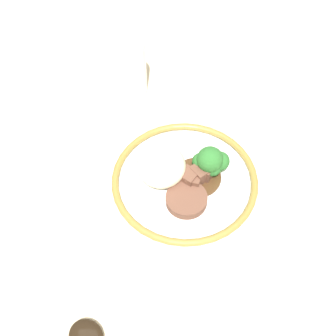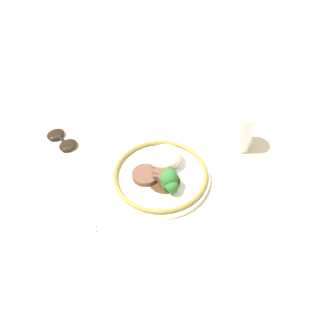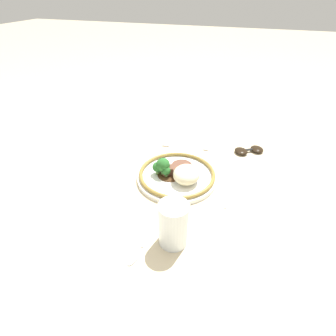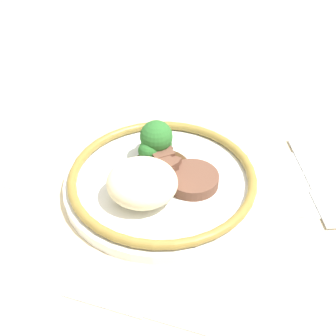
# 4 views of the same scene
# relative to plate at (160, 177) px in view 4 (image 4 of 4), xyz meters

# --- Properties ---
(ground_plane) EXTENTS (8.00, 8.00, 0.00)m
(ground_plane) POSITION_rel_plate_xyz_m (0.03, -0.01, -0.06)
(ground_plane) COLOR tan
(dining_table) EXTENTS (1.56, 1.04, 0.04)m
(dining_table) POSITION_rel_plate_xyz_m (0.03, -0.01, -0.04)
(dining_table) COLOR beige
(dining_table) RESTS_ON ground
(napkin) EXTENTS (0.16, 0.13, 0.00)m
(napkin) POSITION_rel_plate_xyz_m (-0.19, -0.02, -0.02)
(napkin) COLOR white
(napkin) RESTS_ON dining_table
(plate) EXTENTS (0.26, 0.26, 0.07)m
(plate) POSITION_rel_plate_xyz_m (0.00, 0.00, 0.00)
(plate) COLOR white
(plate) RESTS_ON dining_table
(fork) EXTENTS (0.04, 0.18, 0.00)m
(fork) POSITION_rel_plate_xyz_m (-0.20, -0.01, -0.02)
(fork) COLOR silver
(fork) RESTS_ON napkin
(knife) EXTENTS (0.20, 0.06, 0.00)m
(knife) POSITION_rel_plate_xyz_m (-0.01, 0.19, -0.02)
(knife) COLOR silver
(knife) RESTS_ON dining_table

